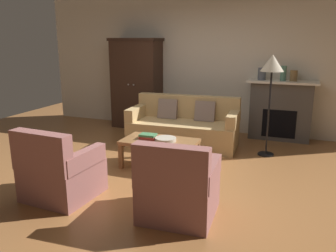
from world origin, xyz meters
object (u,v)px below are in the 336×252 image
armchair_near_left (60,173)px  mantel_vase_jade (283,73)px  couch (184,128)px  coffee_table (160,144)px  dog (55,152)px  fruit_bowl (166,139)px  floor_lamp (272,69)px  armoire (137,83)px  mantel_vase_slate (262,74)px  armchair_near_right (178,189)px  book_stack (148,136)px  fireplace (280,110)px  mantel_vase_bronze (294,76)px

armchair_near_left → mantel_vase_jade: bearing=57.0°
couch → coffee_table: size_ratio=1.78×
mantel_vase_jade → dog: bearing=-137.6°
fruit_bowl → armchair_near_left: (-0.83, -1.34, -0.13)m
floor_lamp → armoire: bearing=161.1°
mantel_vase_jade → mantel_vase_slate: bearing=180.0°
coffee_table → floor_lamp: size_ratio=0.67×
armchair_near_right → dog: 2.29m
mantel_vase_jade → armoire: bearing=-178.8°
armoire → dog: armoire is taller
book_stack → dog: book_stack is taller
fireplace → mantel_vase_slate: bearing=-177.3°
armoire → armchair_near_left: (0.66, -3.46, -0.63)m
coffee_table → armchair_near_left: 1.54m
coffee_table → mantel_vase_jade: 2.81m
couch → mantel_vase_jade: size_ratio=7.26×
fireplace → couch: 1.88m
mantel_vase_jade → dog: 4.18m
coffee_table → dog: coffee_table is taller
book_stack → armchair_near_left: bearing=-111.7°
book_stack → armchair_near_left: 1.47m
couch → floor_lamp: 1.82m
fruit_bowl → book_stack: (-0.29, 0.02, 0.01)m
armoire → armchair_near_right: size_ratio=2.14×
coffee_table → fruit_bowl: 0.13m
armoire → floor_lamp: 3.02m
armchair_near_left → mantel_vase_bronze: bearing=55.0°
fireplace → floor_lamp: size_ratio=0.77×
mantel_vase_jade → armchair_near_left: 4.30m
coffee_table → couch: bearing=91.1°
book_stack → mantel_vase_slate: (1.37, 2.16, 0.78)m
fireplace → armoire: 2.97m
couch → armchair_near_right: size_ratio=2.23×
armoire → book_stack: size_ratio=7.62×
mantel_vase_slate → mantel_vase_bronze: (0.56, 0.00, -0.01)m
fireplace → armchair_near_left: size_ratio=1.43×
coffee_table → book_stack: (-0.19, 0.00, 0.09)m
armoire → mantel_vase_jade: bearing=1.2°
mantel_vase_jade → book_stack: bearing=-129.0°
coffee_table → mantel_vase_jade: size_ratio=4.08×
armchair_near_left → dog: (-0.70, 0.79, -0.07)m
mantel_vase_jade → armchair_near_left: size_ratio=0.31×
armoire → fruit_bowl: size_ratio=6.12×
armoire → floor_lamp: armoire is taller
mantel_vase_jade → mantel_vase_bronze: 0.18m
fireplace → mantel_vase_bronze: (0.18, -0.02, 0.65)m
couch → floor_lamp: size_ratio=1.20×
fireplace → mantel_vase_jade: (-0.00, -0.02, 0.69)m
mantel_vase_jade → armchair_near_left: bearing=-123.0°
mantel_vase_jade → floor_lamp: floor_lamp is taller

